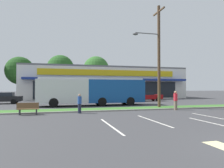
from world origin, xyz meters
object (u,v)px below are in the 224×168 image
object	(u,v)px
car_0	(147,96)
pedestrian_by_pole	(80,103)
city_bus	(92,91)
pedestrian_near_bench	(176,100)
car_5	(72,97)
car_4	(113,97)
car_1	(3,98)
utility_pole	(158,53)
bus_stop_bench	(28,108)

from	to	relation	value
car_0	pedestrian_by_pole	xyz separation A→B (m)	(-11.98, -12.70, 0.06)
city_bus	pedestrian_near_bench	xyz separation A→B (m)	(6.86, -6.83, -0.86)
city_bus	car_5	distance (m)	6.26
car_5	pedestrian_near_bench	xyz separation A→B (m)	(8.83, -12.69, 0.14)
car_4	car_1	bearing A→B (deg)	-179.16
utility_pole	car_4	world-z (taller)	utility_pole
car_5	utility_pole	bearing A→B (deg)	-53.14
car_1	car_0	bearing A→B (deg)	-179.85
car_0	car_4	distance (m)	5.64
car_0	pedestrian_by_pole	bearing A→B (deg)	-133.33
city_bus	car_1	world-z (taller)	city_bus
car_0	city_bus	bearing A→B (deg)	-149.73
utility_pole	bus_stop_bench	xyz separation A→B (m)	(-12.23, -2.12, -5.18)
utility_pole	city_bus	xyz separation A→B (m)	(-6.06, 4.85, -3.92)
city_bus	car_4	bearing A→B (deg)	-125.88
bus_stop_bench	pedestrian_near_bench	distance (m)	13.04
car_1	pedestrian_by_pole	world-z (taller)	pedestrian_by_pole
bus_stop_bench	car_4	xyz separation A→B (m)	(10.30, 12.83, 0.22)
car_1	car_4	bearing A→B (deg)	-179.16
car_1	car_4	world-z (taller)	car_1
city_bus	car_0	world-z (taller)	city_bus
car_1	pedestrian_near_bench	distance (m)	21.67
pedestrian_by_pole	car_1	bearing A→B (deg)	-62.15
bus_stop_bench	pedestrian_by_pole	distance (m)	3.97
utility_pole	car_5	xyz separation A→B (m)	(-8.03, 10.71, -4.92)
bus_stop_bench	pedestrian_by_pole	world-z (taller)	pedestrian_by_pole
car_1	pedestrian_near_bench	bearing A→B (deg)	144.84
car_5	pedestrian_near_bench	distance (m)	15.46
car_0	car_5	bearing A→B (deg)	179.24
utility_pole	car_4	xyz separation A→B (m)	(-1.93, 10.72, -4.97)
car_1	pedestrian_by_pole	xyz separation A→B (m)	(8.64, -12.65, 0.04)
car_1	car_5	size ratio (longest dim) A/B	1.00
bus_stop_bench	car_5	distance (m)	13.50
car_5	bus_stop_bench	bearing A→B (deg)	-108.14
bus_stop_bench	pedestrian_near_bench	world-z (taller)	pedestrian_near_bench
pedestrian_near_bench	car_4	bearing A→B (deg)	138.08
car_4	city_bus	bearing A→B (deg)	-125.16
car_1	pedestrian_by_pole	size ratio (longest dim) A/B	2.87
car_4	bus_stop_bench	bearing A→B (deg)	-128.76
utility_pole	pedestrian_by_pole	xyz separation A→B (m)	(-8.27, -2.15, -4.88)
car_0	car_5	xyz separation A→B (m)	(-11.74, 0.16, 0.02)
car_0	pedestrian_near_bench	distance (m)	12.87
car_0	car_1	size ratio (longest dim) A/B	1.00
car_0	car_4	bearing A→B (deg)	178.34
city_bus	car_0	bearing A→B (deg)	-150.44
car_4	car_5	world-z (taller)	car_5
car_4	utility_pole	bearing A→B (deg)	-79.81
pedestrian_by_pole	bus_stop_bench	bearing A→B (deg)	-6.97
bus_stop_bench	car_5	world-z (taller)	car_5
city_bus	bus_stop_bench	bearing A→B (deg)	47.75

